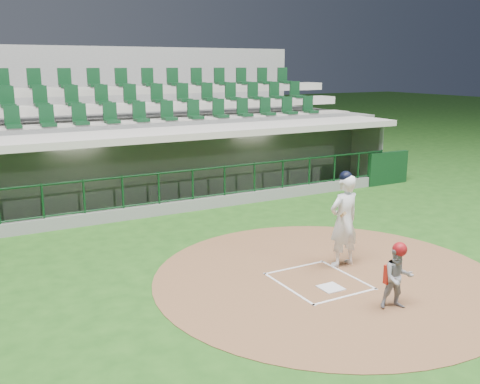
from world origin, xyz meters
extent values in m
plane|color=#1D4A15|center=(0.00, 0.00, 0.00)|extent=(120.00, 120.00, 0.00)
cylinder|color=brown|center=(0.30, -0.20, 0.01)|extent=(7.20, 7.20, 0.01)
cube|color=white|center=(0.00, -0.70, 0.02)|extent=(0.43, 0.43, 0.02)
cube|color=white|center=(-0.75, -0.30, 0.02)|extent=(0.05, 1.80, 0.01)
cube|color=white|center=(0.75, -0.30, 0.02)|extent=(0.05, 1.80, 0.01)
cube|color=white|center=(0.00, 0.55, 0.02)|extent=(1.55, 0.05, 0.01)
cube|color=white|center=(0.00, -1.15, 0.02)|extent=(1.55, 0.05, 0.01)
cube|color=slate|center=(0.00, 7.50, -0.55)|extent=(15.00, 3.00, 0.10)
cube|color=gray|center=(0.00, 9.10, 0.85)|extent=(15.00, 0.20, 2.70)
cube|color=#A8A495|center=(0.00, 8.98, 1.10)|extent=(13.50, 0.04, 0.90)
cube|color=slate|center=(7.50, 7.50, 0.85)|extent=(0.20, 3.00, 2.70)
cube|color=#A9A398|center=(0.00, 7.25, 2.30)|extent=(15.40, 3.50, 0.20)
cube|color=slate|center=(0.00, 5.95, 0.15)|extent=(15.00, 0.15, 0.40)
cube|color=black|center=(0.00, 5.95, 1.73)|extent=(15.00, 0.01, 0.95)
cube|color=brown|center=(0.00, 8.55, -0.28)|extent=(12.75, 0.40, 0.45)
cube|color=white|center=(-3.00, 7.50, 2.17)|extent=(1.30, 0.35, 0.04)
cube|color=white|center=(3.00, 7.50, 2.17)|extent=(1.30, 0.35, 0.04)
cube|color=black|center=(7.80, 5.90, 0.60)|extent=(1.80, 0.18, 1.20)
imported|color=maroon|center=(-4.38, 8.18, 0.27)|extent=(1.04, 0.64, 1.55)
imported|color=#B51319|center=(-1.62, 8.06, 0.40)|extent=(1.15, 0.83, 1.81)
imported|color=#AA121F|center=(0.77, 8.44, 0.46)|extent=(0.94, 0.62, 1.91)
imported|color=maroon|center=(5.55, 8.49, 0.45)|extent=(1.81, 0.71, 1.91)
cube|color=slate|center=(0.00, 10.75, 1.15)|extent=(17.00, 6.50, 2.50)
cube|color=gray|center=(0.00, 9.25, 2.30)|extent=(16.60, 0.95, 0.30)
cube|color=#AAA59A|center=(0.00, 10.20, 2.85)|extent=(16.60, 0.95, 0.30)
cube|color=#9A978B|center=(0.00, 11.15, 3.40)|extent=(16.60, 0.95, 0.30)
cube|color=gray|center=(0.00, 14.10, 2.53)|extent=(17.00, 0.25, 5.05)
imported|color=white|center=(1.00, 0.19, 1.02)|extent=(0.76, 0.53, 2.03)
sphere|color=black|center=(1.00, 0.19, 1.98)|extent=(0.28, 0.28, 0.28)
cylinder|color=#A97B4D|center=(0.75, -0.06, 1.25)|extent=(0.58, 0.79, 0.39)
imported|color=#96969B|center=(0.49, -1.95, 0.59)|extent=(0.69, 0.62, 1.16)
sphere|color=maroon|center=(0.49, -1.95, 1.12)|extent=(0.26, 0.26, 0.26)
cube|color=#AC1E12|center=(0.49, -1.80, 0.62)|extent=(0.32, 0.10, 0.35)
camera|label=1|loc=(-6.28, -8.41, 4.28)|focal=40.00mm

